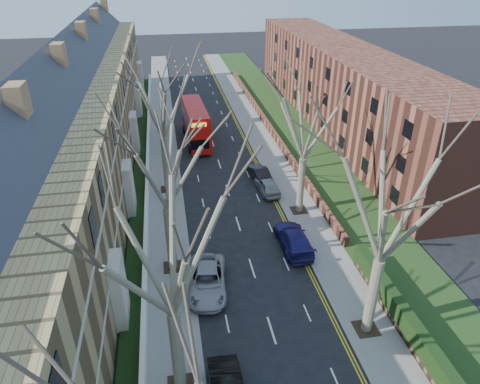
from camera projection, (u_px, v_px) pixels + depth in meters
pavement_left at (163, 146)px, 51.05m from camera, size 3.00×102.00×0.12m
pavement_right at (261, 139)px, 52.88m from camera, size 3.00×102.00×0.12m
terrace_left at (78, 131)px, 40.33m from camera, size 9.70×78.00×13.60m
flats_right at (341, 87)px, 55.65m from camera, size 13.97×54.00×10.00m
front_wall_left at (148, 172)px, 43.65m from camera, size 0.30×78.00×1.00m
grass_verge_right at (296, 136)px, 53.52m from camera, size 6.00×102.00×0.06m
tree_left_mid at (166, 241)px, 18.12m from camera, size 10.50×10.50×14.71m
tree_left_far at (162, 153)px, 26.85m from camera, size 10.15×10.15×14.22m
tree_left_dist at (159, 94)px, 37.00m from camera, size 10.50×10.50×14.71m
tree_right_mid at (393, 195)px, 21.57m from camera, size 10.50×10.50×14.71m
tree_right_far at (307, 112)px, 33.74m from camera, size 10.15×10.15×14.22m
double_decker_bus at (196, 125)px, 51.50m from camera, size 2.98×10.40×4.34m
car_left_far at (207, 280)px, 29.09m from camera, size 3.17×5.74×1.52m
car_right_near at (294, 239)px, 33.27m from camera, size 2.21×5.40×1.56m
car_right_mid at (267, 185)px, 41.02m from camera, size 2.07×4.33×1.43m
car_right_far at (259, 173)px, 43.41m from camera, size 1.91×4.29×1.37m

